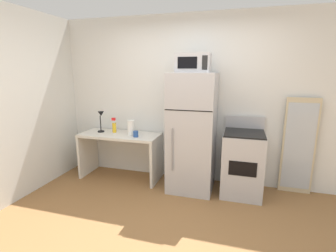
{
  "coord_description": "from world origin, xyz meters",
  "views": [
    {
      "loc": [
        0.73,
        -2.2,
        1.77
      ],
      "look_at": [
        -0.23,
        1.1,
        0.99
      ],
      "focal_mm": 26.63,
      "sensor_mm": 36.0,
      "label": 1
    }
  ],
  "objects_px": {
    "desk": "(121,147)",
    "leaning_mirror": "(299,147)",
    "coffee_mug": "(136,134)",
    "spray_bottle": "(114,127)",
    "refrigerator": "(192,133)",
    "microwave": "(193,63)",
    "oven_range": "(242,163)",
    "desk_lamp": "(101,118)",
    "paper_towel_roll": "(131,128)"
  },
  "relations": [
    {
      "from": "desk_lamp",
      "to": "spray_bottle",
      "type": "relative_size",
      "value": 1.42
    },
    {
      "from": "spray_bottle",
      "to": "leaning_mirror",
      "type": "bearing_deg",
      "value": 3.39
    },
    {
      "from": "desk_lamp",
      "to": "refrigerator",
      "type": "height_order",
      "value": "refrigerator"
    },
    {
      "from": "spray_bottle",
      "to": "refrigerator",
      "type": "bearing_deg",
      "value": -5.01
    },
    {
      "from": "coffee_mug",
      "to": "paper_towel_roll",
      "type": "bearing_deg",
      "value": 143.27
    },
    {
      "from": "desk_lamp",
      "to": "microwave",
      "type": "relative_size",
      "value": 0.77
    },
    {
      "from": "desk_lamp",
      "to": "leaning_mirror",
      "type": "distance_m",
      "value": 3.06
    },
    {
      "from": "spray_bottle",
      "to": "coffee_mug",
      "type": "relative_size",
      "value": 2.62
    },
    {
      "from": "paper_towel_roll",
      "to": "refrigerator",
      "type": "bearing_deg",
      "value": -2.29
    },
    {
      "from": "desk_lamp",
      "to": "leaning_mirror",
      "type": "bearing_deg",
      "value": 4.02
    },
    {
      "from": "paper_towel_roll",
      "to": "oven_range",
      "type": "height_order",
      "value": "oven_range"
    },
    {
      "from": "desk_lamp",
      "to": "refrigerator",
      "type": "relative_size",
      "value": 0.2
    },
    {
      "from": "oven_range",
      "to": "refrigerator",
      "type": "bearing_deg",
      "value": -177.69
    },
    {
      "from": "coffee_mug",
      "to": "oven_range",
      "type": "bearing_deg",
      "value": 2.76
    },
    {
      "from": "desk_lamp",
      "to": "paper_towel_roll",
      "type": "xyz_separation_m",
      "value": [
        0.55,
        -0.03,
        -0.12
      ]
    },
    {
      "from": "desk_lamp",
      "to": "oven_range",
      "type": "bearing_deg",
      "value": -1.04
    },
    {
      "from": "spray_bottle",
      "to": "refrigerator",
      "type": "xyz_separation_m",
      "value": [
        1.34,
        -0.12,
        0.02
      ]
    },
    {
      "from": "desk",
      "to": "coffee_mug",
      "type": "bearing_deg",
      "value": -17.1
    },
    {
      "from": "refrigerator",
      "to": "microwave",
      "type": "height_order",
      "value": "microwave"
    },
    {
      "from": "desk",
      "to": "paper_towel_roll",
      "type": "bearing_deg",
      "value": -3.33
    },
    {
      "from": "refrigerator",
      "to": "microwave",
      "type": "relative_size",
      "value": 3.77
    },
    {
      "from": "spray_bottle",
      "to": "microwave",
      "type": "relative_size",
      "value": 0.54
    },
    {
      "from": "spray_bottle",
      "to": "microwave",
      "type": "bearing_deg",
      "value": -5.91
    },
    {
      "from": "spray_bottle",
      "to": "paper_towel_roll",
      "type": "xyz_separation_m",
      "value": [
        0.34,
        -0.08,
        0.02
      ]
    },
    {
      "from": "paper_towel_roll",
      "to": "leaning_mirror",
      "type": "height_order",
      "value": "leaning_mirror"
    },
    {
      "from": "coffee_mug",
      "to": "paper_towel_roll",
      "type": "distance_m",
      "value": 0.16
    },
    {
      "from": "spray_bottle",
      "to": "paper_towel_roll",
      "type": "distance_m",
      "value": 0.35
    },
    {
      "from": "desk",
      "to": "leaning_mirror",
      "type": "height_order",
      "value": "leaning_mirror"
    },
    {
      "from": "coffee_mug",
      "to": "oven_range",
      "type": "relative_size",
      "value": 0.09
    },
    {
      "from": "desk",
      "to": "desk_lamp",
      "type": "distance_m",
      "value": 0.57
    },
    {
      "from": "spray_bottle",
      "to": "coffee_mug",
      "type": "bearing_deg",
      "value": -19.81
    },
    {
      "from": "spray_bottle",
      "to": "oven_range",
      "type": "height_order",
      "value": "oven_range"
    },
    {
      "from": "desk",
      "to": "oven_range",
      "type": "bearing_deg",
      "value": -0.65
    },
    {
      "from": "spray_bottle",
      "to": "microwave",
      "type": "distance_m",
      "value": 1.68
    },
    {
      "from": "coffee_mug",
      "to": "microwave",
      "type": "xyz_separation_m",
      "value": [
        0.88,
        0.03,
        1.06
      ]
    },
    {
      "from": "refrigerator",
      "to": "leaning_mirror",
      "type": "distance_m",
      "value": 1.53
    },
    {
      "from": "spray_bottle",
      "to": "oven_range",
      "type": "distance_m",
      "value": 2.11
    },
    {
      "from": "desk",
      "to": "microwave",
      "type": "bearing_deg",
      "value": -3.47
    },
    {
      "from": "oven_range",
      "to": "leaning_mirror",
      "type": "distance_m",
      "value": 0.83
    },
    {
      "from": "refrigerator",
      "to": "oven_range",
      "type": "distance_m",
      "value": 0.84
    },
    {
      "from": "desk_lamp",
      "to": "spray_bottle",
      "type": "distance_m",
      "value": 0.26
    },
    {
      "from": "desk",
      "to": "spray_bottle",
      "type": "bearing_deg",
      "value": 154.04
    },
    {
      "from": "coffee_mug",
      "to": "leaning_mirror",
      "type": "height_order",
      "value": "leaning_mirror"
    },
    {
      "from": "spray_bottle",
      "to": "refrigerator",
      "type": "relative_size",
      "value": 0.14
    },
    {
      "from": "desk_lamp",
      "to": "paper_towel_roll",
      "type": "relative_size",
      "value": 1.47
    },
    {
      "from": "leaning_mirror",
      "to": "desk_lamp",
      "type": "bearing_deg",
      "value": -175.98
    },
    {
      "from": "coffee_mug",
      "to": "oven_range",
      "type": "distance_m",
      "value": 1.65
    },
    {
      "from": "desk_lamp",
      "to": "microwave",
      "type": "distance_m",
      "value": 1.78
    },
    {
      "from": "coffee_mug",
      "to": "leaning_mirror",
      "type": "distance_m",
      "value": 2.39
    },
    {
      "from": "coffee_mug",
      "to": "spray_bottle",
      "type": "bearing_deg",
      "value": 160.19
    }
  ]
}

